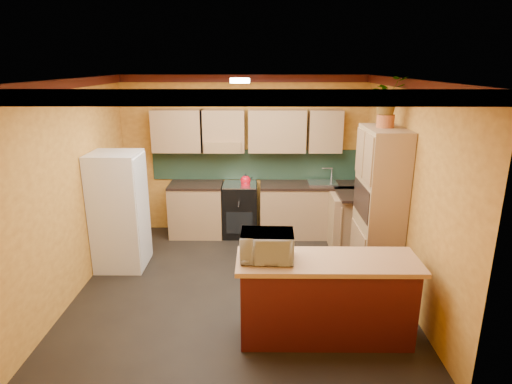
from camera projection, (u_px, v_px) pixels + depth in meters
room_shell at (241, 128)px, 5.46m from camera, size 4.24×4.24×2.72m
base_cabinets_back at (276, 210)px, 7.38m from camera, size 3.65×0.60×0.88m
countertop_back at (277, 185)px, 7.25m from camera, size 3.65×0.62×0.04m
stove at (240, 210)px, 7.38m from camera, size 0.58×0.58×0.91m
kettle at (246, 180)px, 7.18m from camera, size 0.22×0.22×0.18m
sink at (322, 183)px, 7.23m from camera, size 0.48×0.40×0.03m
base_cabinets_right at (355, 222)px, 6.85m from camera, size 0.60×0.80×0.88m
countertop_right at (357, 194)px, 6.72m from camera, size 0.62×0.80×0.04m
fridge at (119, 211)px, 6.11m from camera, size 0.68×0.66×1.70m
pantry at (379, 207)px, 5.67m from camera, size 0.48×0.90×2.10m
fern_pot at (385, 121)px, 5.39m from camera, size 0.22×0.22×0.16m
fern at (388, 95)px, 5.30m from camera, size 0.51×0.47×0.47m
breakfast_bar at (326, 301)px, 4.57m from camera, size 1.80×0.55×0.88m
bar_top at (328, 262)px, 4.43m from camera, size 1.90×0.65×0.05m
microwave at (267, 246)px, 4.39m from camera, size 0.55×0.38×0.30m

